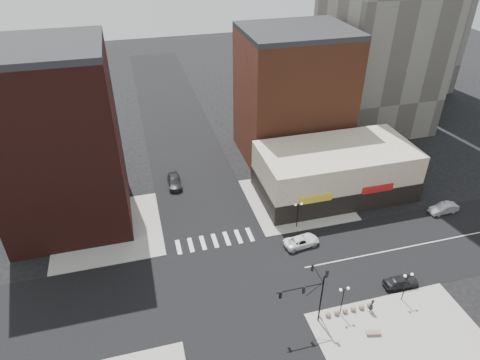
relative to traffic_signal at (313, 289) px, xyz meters
name	(u,v)px	position (x,y,z in m)	size (l,w,h in m)	color
ground	(230,283)	(-7.24, 7.83, -4.96)	(240.00, 240.00, 0.00)	black
road_ew	(230,283)	(-7.24, 7.83, -4.95)	(200.00, 14.00, 0.02)	black
road_ns	(230,283)	(-7.24, 7.83, -4.95)	(14.00, 200.00, 0.02)	black
sidewalk_nw	(108,230)	(-21.74, 22.33, -4.90)	(15.00, 15.00, 0.12)	gray
sidewalk_ne	(296,199)	(7.26, 22.33, -4.90)	(15.00, 15.00, 0.12)	gray
sidewalk_se	(408,348)	(8.76, -6.17, -4.90)	(18.00, 14.00, 0.12)	gray
building_nw	(57,145)	(-26.24, 26.33, 7.54)	(16.00, 15.00, 25.00)	#371511
building_ne_midrise	(293,97)	(11.76, 37.33, 6.04)	(18.00, 15.00, 22.00)	brown
building_ne_row	(335,175)	(13.76, 22.83, -1.66)	(24.20, 12.20, 8.00)	beige
traffic_signal	(313,289)	(0.00, 0.00, 0.00)	(5.59, 3.09, 7.77)	black
street_lamp_se_a	(343,294)	(3.76, -0.17, -1.67)	(1.22, 0.32, 4.16)	black
street_lamp_se_b	(407,280)	(11.76, -0.17, -1.67)	(1.22, 0.32, 4.16)	black
street_lamp_ne	(298,209)	(4.76, 15.83, -1.67)	(1.22, 0.32, 4.16)	black
bollard_row	(349,310)	(4.89, -0.17, -4.53)	(5.87, 0.62, 0.62)	#87685D
white_suv	(301,241)	(3.97, 12.06, -4.27)	(2.30, 4.99, 1.39)	white
dark_sedan_east	(401,282)	(12.87, 1.83, -4.23)	(1.74, 4.32, 1.47)	black
silver_sedan	(444,208)	(27.61, 13.36, -4.21)	(1.59, 4.57, 1.50)	#A3A2A8
dark_sedan_north	(174,182)	(-10.81, 31.45, -4.19)	(2.16, 5.31, 1.54)	black
pedestrian	(371,306)	(7.27, -0.78, -3.89)	(0.69, 0.45, 1.90)	#242126
stone_bench	(373,333)	(5.98, -3.72, -4.64)	(1.68, 0.83, 0.38)	#86685C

